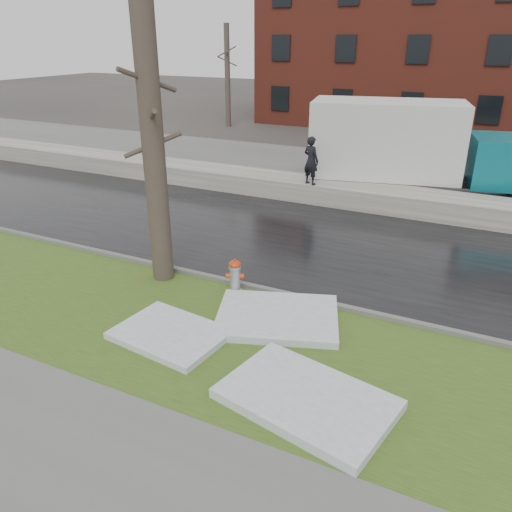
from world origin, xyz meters
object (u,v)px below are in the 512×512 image
at_px(box_truck, 416,148).
at_px(worker, 311,161).
at_px(fire_hydrant, 235,275).
at_px(tree, 153,148).

distance_m(box_truck, worker, 4.17).
relative_size(fire_hydrant, worker, 0.51).
bearing_deg(worker, tree, 101.78).
bearing_deg(box_truck, worker, -152.00).
distance_m(fire_hydrant, tree, 3.52).
bearing_deg(worker, fire_hydrant, 117.51).
distance_m(fire_hydrant, box_truck, 10.52).
bearing_deg(box_truck, fire_hydrant, -114.74).
height_order(tree, box_truck, tree).
height_order(fire_hydrant, worker, worker).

